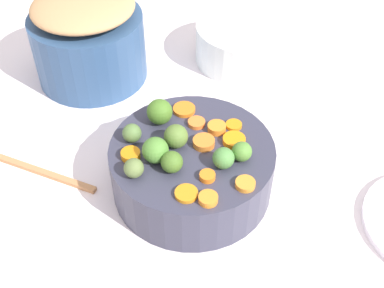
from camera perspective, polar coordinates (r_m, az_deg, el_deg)
tabletop at (r=0.88m, az=2.83°, el=-4.46°), size 2.40×2.40×0.02m
serving_bowl_carrots at (r=0.82m, az=0.00°, el=-2.84°), size 0.27×0.27×0.09m
metal_pot at (r=1.08m, az=-11.79°, el=10.95°), size 0.23×0.23×0.14m
stuffing_mound at (r=1.03m, az=-12.56°, el=15.30°), size 0.21×0.21×0.04m
carrot_slice_0 at (r=0.81m, az=2.65°, el=1.88°), size 0.03×0.03×0.01m
carrot_slice_1 at (r=0.83m, az=4.87°, el=2.20°), size 0.03×0.03×0.01m
carrot_slice_2 at (r=0.83m, az=0.53°, el=2.48°), size 0.04×0.04×0.01m
carrot_slice_3 at (r=0.79m, az=1.38°, el=0.19°), size 0.04×0.04×0.01m
carrot_slice_4 at (r=0.71m, az=1.89°, el=-6.36°), size 0.04×0.04×0.01m
carrot_slice_5 at (r=0.73m, az=6.20°, el=-4.62°), size 0.04×0.04×0.01m
carrot_slice_6 at (r=0.85m, az=-0.92°, el=4.04°), size 0.05×0.05×0.01m
carrot_slice_7 at (r=0.77m, az=-7.13°, el=-1.24°), size 0.03×0.03×0.01m
carrot_slice_8 at (r=0.72m, az=-0.66°, el=-5.77°), size 0.04×0.04×0.01m
carrot_slice_9 at (r=0.80m, az=4.91°, el=0.43°), size 0.05×0.05×0.01m
carrot_slice_10 at (r=0.74m, az=1.80°, el=-3.76°), size 0.03×0.03×0.01m
brussels_sprout_0 at (r=0.80m, az=-6.99°, el=1.26°), size 0.03×0.03×0.03m
brussels_sprout_1 at (r=0.78m, az=-1.88°, el=0.89°), size 0.04×0.04×0.04m
brussels_sprout_2 at (r=0.75m, az=3.71°, el=-1.65°), size 0.03×0.03×0.03m
brussels_sprout_3 at (r=0.74m, az=-6.77°, el=-2.80°), size 0.03×0.03×0.03m
brussels_sprout_4 at (r=0.82m, az=-3.78°, el=3.75°), size 0.04×0.04×0.04m
brussels_sprout_5 at (r=0.76m, az=-4.27°, el=-0.72°), size 0.04×0.04×0.04m
brussels_sprout_6 at (r=0.76m, az=5.80°, el=-0.88°), size 0.03×0.03×0.03m
brussels_sprout_7 at (r=0.74m, az=-2.36°, el=-2.10°), size 0.03×0.03×0.03m
wooden_spoon at (r=0.96m, az=-20.89°, el=-1.61°), size 0.15×0.25×0.01m
casserole_dish at (r=1.13m, az=6.13°, el=11.66°), size 0.22×0.22×0.09m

